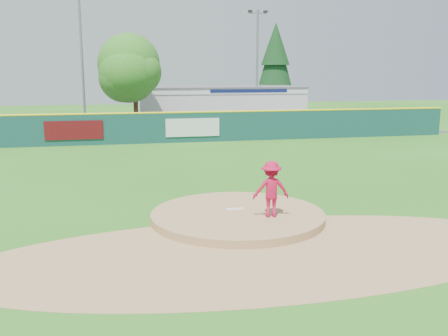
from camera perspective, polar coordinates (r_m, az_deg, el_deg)
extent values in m
plane|color=#286B19|center=(15.95, 1.56, -5.92)|extent=(120.00, 120.00, 0.00)
cylinder|color=#9E774C|center=(15.95, 1.56, -5.92)|extent=(5.50, 5.50, 0.50)
cube|color=white|center=(16.16, 1.30, -4.71)|extent=(0.60, 0.15, 0.04)
cylinder|color=#9E774C|center=(13.21, 4.75, -9.56)|extent=(15.40, 15.40, 0.01)
cube|color=#38383A|center=(42.23, -7.36, 4.55)|extent=(44.00, 16.00, 0.02)
imported|color=#BA1039|center=(15.27, 5.40, -2.41)|extent=(1.17, 0.75, 1.72)
imported|color=white|center=(37.97, -4.92, 4.94)|extent=(5.17, 2.93, 1.36)
cube|color=silver|center=(47.90, -0.73, 7.29)|extent=(15.00, 8.00, 3.20)
cube|color=white|center=(43.91, 0.34, 8.79)|extent=(15.00, 0.06, 0.55)
cube|color=#0F194C|center=(44.36, 2.90, 8.80)|extent=(7.00, 0.03, 0.28)
cube|color=#59595B|center=(47.83, -0.74, 9.26)|extent=(15.20, 8.20, 0.12)
cube|color=#580C11|center=(33.03, -16.77, 4.15)|extent=(3.60, 0.04, 1.20)
cube|color=white|center=(33.32, -3.60, 4.65)|extent=(3.60, 0.04, 1.20)
cube|color=#133E3C|center=(33.22, -5.98, 4.59)|extent=(40.00, 0.10, 2.00)
cylinder|color=yellow|center=(33.12, -6.01, 6.31)|extent=(40.00, 0.14, 0.14)
cylinder|color=#382314|center=(39.99, -10.01, 5.98)|extent=(0.36, 0.36, 2.60)
sphere|color=#387F23|center=(39.85, -10.16, 10.65)|extent=(5.60, 5.60, 5.60)
cylinder|color=#382314|center=(53.63, 5.78, 6.76)|extent=(0.40, 0.40, 1.60)
cone|color=#113A16|center=(53.50, 5.88, 11.84)|extent=(4.40, 4.40, 7.90)
cylinder|color=gray|center=(41.88, -15.92, 11.70)|extent=(0.20, 0.20, 11.00)
cylinder|color=gray|center=(45.62, 3.80, 11.36)|extent=(0.20, 0.20, 10.00)
cube|color=gray|center=(45.90, 3.88, 17.24)|extent=(1.60, 0.10, 0.10)
cube|color=black|center=(45.73, 3.00, 17.46)|extent=(0.35, 0.25, 0.20)
cube|color=black|center=(46.12, 4.76, 17.38)|extent=(0.35, 0.25, 0.20)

